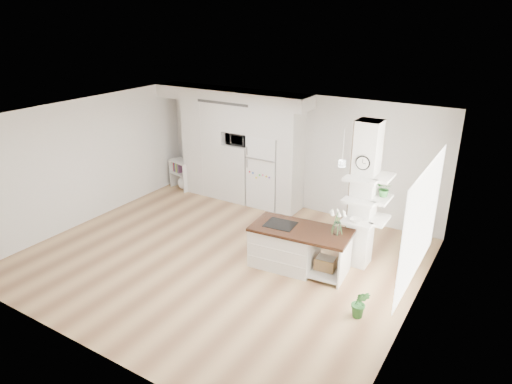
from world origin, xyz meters
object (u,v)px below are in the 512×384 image
(kitchen_island, at_px, (290,245))
(floor_plant_a, at_px, (360,303))
(bookshelf, at_px, (183,177))
(refrigerator, at_px, (267,171))

(kitchen_island, distance_m, floor_plant_a, 1.81)
(kitchen_island, relative_size, floor_plant_a, 3.69)
(bookshelf, distance_m, floor_plant_a, 6.51)
(refrigerator, relative_size, kitchen_island, 0.95)
(refrigerator, xyz_separation_m, bookshelf, (-2.45, -0.19, -0.55))
(refrigerator, height_order, bookshelf, refrigerator)
(floor_plant_a, bearing_deg, bookshelf, 154.10)
(bookshelf, relative_size, floor_plant_a, 1.52)
(refrigerator, xyz_separation_m, kitchen_island, (1.79, -2.23, -0.45))
(kitchen_island, bearing_deg, bookshelf, 149.14)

